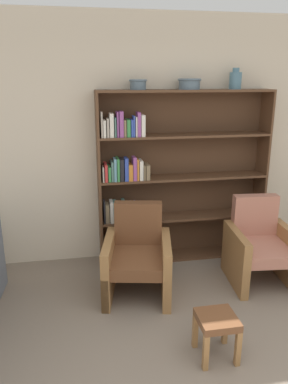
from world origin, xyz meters
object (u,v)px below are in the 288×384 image
at_px(bowl_stoneware, 138,84).
at_px(bookshelf, 168,179).
at_px(vase_tall, 235,80).
at_px(armchair_leather, 138,257).
at_px(bowl_sage, 189,83).
at_px(armchair_cushioned, 260,247).
at_px(footstool, 217,325).

bearing_deg(bowl_stoneware, bookshelf, 3.47).
height_order(vase_tall, armchair_leather, vase_tall).
bearing_deg(bowl_sage, armchair_leather, -134.94).
relative_size(bowl_stoneware, vase_tall, 0.85).
height_order(bowl_sage, armchair_cushioned, bowl_sage).
height_order(bowl_sage, footstool, bowl_sage).
bearing_deg(bookshelf, bowl_sage, -5.54).
xyz_separation_m(bookshelf, armchair_cushioned, (0.84, -0.70, -0.59)).
bearing_deg(bowl_sage, footstool, -97.96).
height_order(armchair_cushioned, footstool, armchair_cushioned).
bearing_deg(bowl_stoneware, vase_tall, 0.00).
bearing_deg(bookshelf, bowl_stoneware, -176.53).
bearing_deg(footstool, vase_tall, 66.10).
bearing_deg(bowl_sage, armchair_cushioned, -47.37).
relative_size(vase_tall, armchair_leather, 0.25).
bearing_deg(bowl_stoneware, armchair_leather, -100.34).
bearing_deg(bookshelf, footstool, -90.82).
bearing_deg(armchair_cushioned, bookshelf, -34.57).
relative_size(bowl_sage, armchair_leather, 0.29).
relative_size(bowl_sage, armchair_cushioned, 0.29).
bearing_deg(armchair_cushioned, bowl_stoneware, -24.65).
bearing_deg(bookshelf, armchair_leather, -123.58).
xyz_separation_m(bowl_sage, footstool, (-0.24, -1.70, -1.74)).
relative_size(armchair_cushioned, footstool, 2.47).
distance_m(bookshelf, footstool, 1.86).
bearing_deg(armchair_cushioned, bowl_sage, -42.09).
relative_size(bowl_stoneware, footstool, 0.54).
distance_m(bookshelf, armchair_cushioned, 1.24).
relative_size(bookshelf, bowl_sage, 7.83).
distance_m(armchair_cushioned, footstool, 1.34).
height_order(bowl_sage, armchair_leather, bowl_sage).
height_order(bookshelf, bowl_stoneware, bowl_stoneware).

